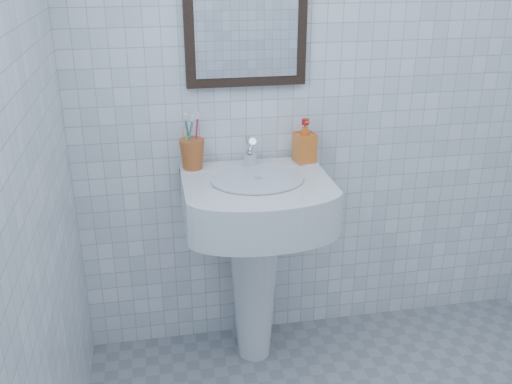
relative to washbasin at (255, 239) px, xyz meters
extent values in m
cube|color=white|center=(0.35, 0.21, 0.63)|extent=(2.20, 0.02, 2.50)
cone|color=white|center=(0.00, 0.03, -0.24)|extent=(0.23, 0.23, 0.75)
cube|color=white|center=(0.00, -0.03, 0.20)|extent=(0.60, 0.43, 0.18)
cube|color=white|center=(0.00, 0.14, 0.28)|extent=(0.60, 0.11, 0.03)
cylinder|color=silver|center=(0.00, -0.06, 0.30)|extent=(0.37, 0.37, 0.01)
cylinder|color=silver|center=(0.00, 0.11, 0.32)|extent=(0.06, 0.06, 0.06)
cylinder|color=silver|center=(0.00, 0.09, 0.39)|extent=(0.03, 0.11, 0.09)
cylinder|color=silver|center=(0.00, 0.13, 0.37)|extent=(0.04, 0.06, 0.10)
imported|color=#D54E14|center=(0.24, 0.12, 0.39)|extent=(0.10, 0.10, 0.19)
cube|color=black|center=(0.00, 0.19, 0.93)|extent=(0.50, 0.04, 0.62)
cube|color=white|center=(0.00, 0.18, 0.93)|extent=(0.42, 0.00, 0.54)
camera|label=1|loc=(-0.40, -2.14, 1.14)|focal=40.00mm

